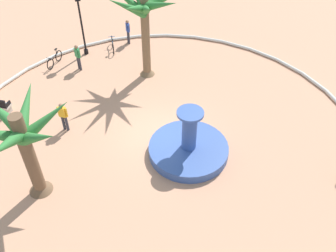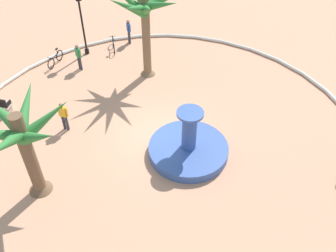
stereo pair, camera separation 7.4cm
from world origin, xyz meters
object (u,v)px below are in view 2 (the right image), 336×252
(palm_tree_near_fountain, at_px, (146,10))
(fountain, at_px, (188,148))
(person_pedestrian_stroll, at_px, (63,115))
(person_cyclist_photo, at_px, (129,30))
(person_cyclist_helmet, at_px, (79,56))
(bicycle_red_frame, at_px, (113,44))
(palm_tree_by_curb, at_px, (22,137))
(bicycle_by_lamppost, at_px, (55,59))
(lamppost, at_px, (81,18))

(palm_tree_near_fountain, bearing_deg, fountain, 87.42)
(fountain, xyz_separation_m, person_pedestrian_stroll, (5.14, -3.75, 0.59))
(palm_tree_near_fountain, bearing_deg, person_cyclist_photo, -89.86)
(palm_tree_near_fountain, bearing_deg, person_cyclist_helmet, -27.90)
(person_cyclist_helmet, bearing_deg, person_cyclist_photo, -151.55)
(fountain, height_order, bicycle_red_frame, fountain)
(palm_tree_by_curb, relative_size, person_cyclist_photo, 2.65)
(palm_tree_by_curb, xyz_separation_m, bicycle_red_frame, (-5.92, -10.25, -2.72))
(bicycle_by_lamppost, bearing_deg, person_cyclist_helmet, 141.37)
(palm_tree_near_fountain, distance_m, lamppost, 5.03)
(palm_tree_by_curb, distance_m, bicycle_by_lamppost, 10.35)
(palm_tree_near_fountain, distance_m, bicycle_by_lamppost, 7.00)
(person_cyclist_helmet, height_order, person_pedestrian_stroll, person_cyclist_helmet)
(fountain, relative_size, palm_tree_by_curb, 0.84)
(person_cyclist_helmet, bearing_deg, fountain, 110.90)
(bicycle_by_lamppost, xyz_separation_m, person_cyclist_helmet, (-1.34, 1.07, 0.57))
(bicycle_red_frame, relative_size, person_pedestrian_stroll, 1.01)
(lamppost, bearing_deg, bicycle_red_frame, 174.92)
(palm_tree_by_curb, height_order, person_pedestrian_stroll, palm_tree_by_curb)
(bicycle_red_frame, relative_size, bicycle_by_lamppost, 1.23)
(bicycle_by_lamppost, bearing_deg, person_cyclist_photo, -169.42)
(lamppost, relative_size, person_pedestrian_stroll, 2.50)
(bicycle_red_frame, bearing_deg, person_pedestrian_stroll, 58.10)
(palm_tree_near_fountain, height_order, bicycle_by_lamppost, palm_tree_near_fountain)
(person_cyclist_photo, bearing_deg, palm_tree_near_fountain, 90.14)
(bicycle_by_lamppost, height_order, person_cyclist_helmet, person_cyclist_helmet)
(palm_tree_by_curb, relative_size, bicycle_red_frame, 2.63)
(lamppost, xyz_separation_m, bicycle_red_frame, (-1.77, 0.16, -2.08))
(lamppost, bearing_deg, palm_tree_by_curb, 68.28)
(lamppost, height_order, person_pedestrian_stroll, lamppost)
(lamppost, bearing_deg, person_pedestrian_stroll, 70.54)
(bicycle_by_lamppost, distance_m, person_pedestrian_stroll, 6.35)
(lamppost, xyz_separation_m, person_cyclist_photo, (-2.99, -0.31, -1.52))
(palm_tree_by_curb, bearing_deg, lamppost, -111.72)
(person_cyclist_helmet, distance_m, person_pedestrian_stroll, 5.51)
(lamppost, distance_m, person_cyclist_photo, 3.37)
(palm_tree_by_curb, bearing_deg, person_pedestrian_stroll, -116.03)
(fountain, bearing_deg, person_pedestrian_stroll, -36.08)
(fountain, xyz_separation_m, person_cyclist_helmet, (3.43, -8.98, 0.60))
(person_cyclist_helmet, xyz_separation_m, person_cyclist_photo, (-3.73, -2.02, -0.00))
(palm_tree_by_curb, height_order, lamppost, palm_tree_by_curb)
(bicycle_red_frame, distance_m, person_pedestrian_stroll, 8.01)
(palm_tree_near_fountain, distance_m, person_pedestrian_stroll, 7.10)
(fountain, bearing_deg, person_cyclist_helmet, -69.10)
(fountain, relative_size, person_cyclist_photo, 2.24)
(palm_tree_near_fountain, relative_size, person_cyclist_photo, 3.18)
(bicycle_red_frame, bearing_deg, palm_tree_by_curb, 60.01)
(person_cyclist_helmet, bearing_deg, bicycle_by_lamppost, -38.63)
(fountain, relative_size, palm_tree_near_fountain, 0.70)
(bicycle_red_frame, bearing_deg, bicycle_by_lamppost, 7.07)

